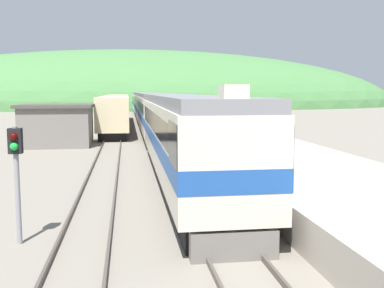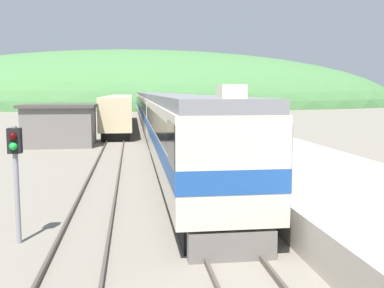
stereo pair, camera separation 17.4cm
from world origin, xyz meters
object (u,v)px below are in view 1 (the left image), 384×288
siding_train (116,111)px  carriage_fourth (141,102)px  express_train_lead_car (185,135)px  signal_post_siding (16,160)px  carriage_second (155,113)px  carriage_third (146,106)px

siding_train → carriage_fourth: bearing=82.7°
express_train_lead_car → signal_post_siding: 9.78m
express_train_lead_car → siding_train: bearing=96.5°
express_train_lead_car → signal_post_siding: (-5.77, -7.89, 0.16)m
carriage_second → carriage_fourth: same height
carriage_second → carriage_third: bearing=90.0°
carriage_fourth → siding_train: size_ratio=0.60×
signal_post_siding → carriage_second: bearing=79.1°
carriage_third → siding_train: carriage_third is taller
carriage_fourth → siding_train: (-3.96, -30.91, -0.29)m
carriage_fourth → siding_train: bearing=-97.3°
siding_train → carriage_second: bearing=-72.7°
carriage_second → signal_post_siding: bearing=-100.9°
express_train_lead_car → carriage_second: 21.97m
express_train_lead_car → siding_train: size_ratio=0.60×
carriage_fourth → signal_post_siding: 73.72m
carriage_third → signal_post_siding: (-5.77, -51.68, 0.18)m
carriage_second → siding_train: 13.33m
express_train_lead_car → carriage_second: express_train_lead_car is taller
carriage_third → siding_train: bearing=-113.5°
express_train_lead_car → carriage_third: size_ratio=0.99×
express_train_lead_car → carriage_third: bearing=90.0°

